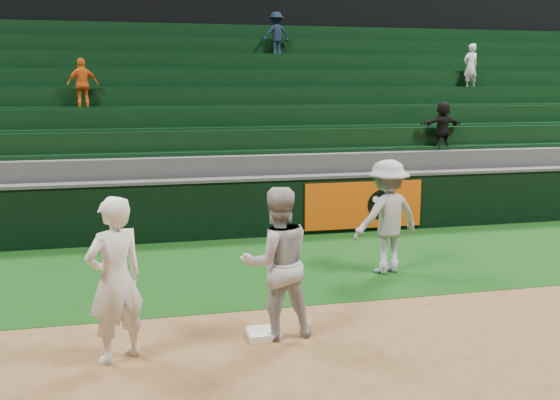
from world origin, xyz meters
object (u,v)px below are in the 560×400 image
at_px(baserunner, 277,263).
at_px(base_coach, 387,217).
at_px(first_baseman, 115,280).
at_px(first_base, 263,334).

height_order(baserunner, base_coach, base_coach).
bearing_deg(first_baseman, baserunner, 157.43).
bearing_deg(base_coach, first_baseman, 15.37).
bearing_deg(first_base, base_coach, 41.24).
bearing_deg(baserunner, base_coach, -141.34).
height_order(first_base, baserunner, baserunner).
relative_size(baserunner, base_coach, 1.00).
relative_size(first_baseman, baserunner, 1.01).
relative_size(first_base, base_coach, 0.20).
distance_m(first_base, first_baseman, 2.00).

